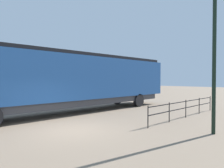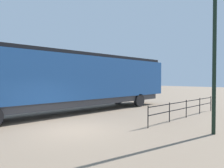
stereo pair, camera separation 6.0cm
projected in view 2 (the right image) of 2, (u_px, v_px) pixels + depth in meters
ground_plane at (72, 130)px, 9.48m from camera, size 120.00×120.00×0.00m
locomotive at (81, 79)px, 14.83m from camera, size 2.87×17.63×4.19m
lamp_post at (215, 17)px, 8.65m from camera, size 0.52×0.52×7.24m
platform_fence at (186, 106)px, 12.57m from camera, size 0.05×7.95×1.09m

